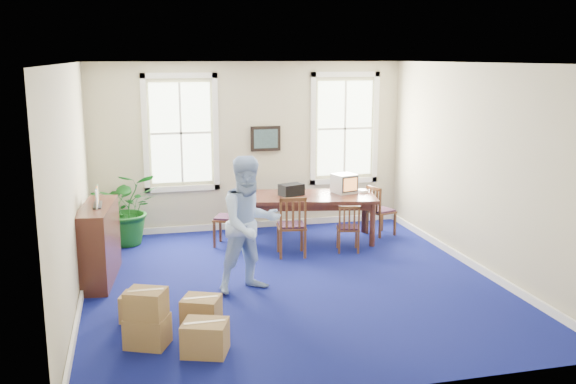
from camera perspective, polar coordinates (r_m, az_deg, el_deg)
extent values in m
plane|color=navy|center=(9.60, 0.28, -8.07)|extent=(6.50, 6.50, 0.00)
plane|color=white|center=(9.02, 0.30, 11.39)|extent=(6.50, 6.50, 0.00)
plane|color=#BAB18E|center=(12.32, -3.42, 4.05)|extent=(6.50, 0.00, 6.50)
plane|color=#BAB18E|center=(6.16, 7.72, -4.07)|extent=(6.50, 0.00, 6.50)
plane|color=#BAB18E|center=(8.95, -18.69, 0.43)|extent=(0.00, 6.50, 6.50)
plane|color=#BAB18E|center=(10.32, 16.67, 2.03)|extent=(0.00, 6.50, 6.50)
cube|color=white|center=(12.59, -3.30, -2.92)|extent=(6.00, 0.04, 0.12)
cube|color=white|center=(9.36, -17.87, -8.84)|extent=(0.04, 6.50, 0.12)
cube|color=white|center=(10.67, 16.04, -6.15)|extent=(0.04, 6.50, 0.12)
cube|color=white|center=(11.90, 6.62, 0.09)|extent=(0.19, 0.22, 0.05)
cube|color=black|center=(11.54, 0.30, 0.21)|extent=(0.48, 0.39, 0.21)
imported|color=#A5C3F4|center=(9.04, -3.41, -2.89)|extent=(1.13, 0.98, 1.95)
cube|color=#492219|center=(9.95, -16.50, -4.26)|extent=(0.60, 1.55, 1.19)
imported|color=#114D16|center=(11.71, -14.11, -1.39)|extent=(1.20, 1.05, 1.32)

